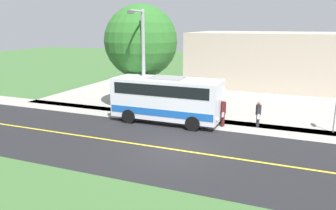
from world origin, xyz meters
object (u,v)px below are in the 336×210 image
object	(u,v)px
pedestrian_with_bags	(258,113)
commercial_building	(291,60)
tree_curbside	(141,42)
street_light_pole	(143,59)
pedestrian_waiting	(223,111)
shuttle_bus_front	(167,97)

from	to	relation	value
pedestrian_with_bags	commercial_building	bearing A→B (deg)	175.85
tree_curbside	commercial_building	bearing A→B (deg)	144.31
pedestrian_with_bags	tree_curbside	bearing A→B (deg)	-101.03
street_light_pole	pedestrian_waiting	bearing A→B (deg)	90.59
pedestrian_waiting	street_light_pole	world-z (taller)	street_light_pole
pedestrian_waiting	commercial_building	size ratio (longest dim) A/B	0.09
pedestrian_with_bags	commercial_building	size ratio (longest dim) A/B	0.08
shuttle_bus_front	commercial_building	distance (m)	18.21
pedestrian_waiting	street_light_pole	size ratio (longest dim) A/B	0.25
shuttle_bus_front	pedestrian_with_bags	world-z (taller)	shuttle_bus_front
pedestrian_waiting	tree_curbside	size ratio (longest dim) A/B	0.23
street_light_pole	commercial_building	xyz separation A→B (m)	(-16.54, 8.69, -1.29)
tree_curbside	commercial_building	size ratio (longest dim) A/B	0.39
shuttle_bus_front	pedestrian_waiting	world-z (taller)	shuttle_bus_front
pedestrian_waiting	commercial_building	xyz separation A→B (m)	(-16.48, 3.19, 1.74)
pedestrian_waiting	street_light_pole	bearing A→B (deg)	-89.41
pedestrian_with_bags	commercial_building	distance (m)	15.89
tree_curbside	commercial_building	distance (m)	17.39
shuttle_bus_front	pedestrian_with_bags	xyz separation A→B (m)	(-1.12, 5.68, -0.78)
pedestrian_waiting	pedestrian_with_bags	bearing A→B (deg)	109.93
pedestrian_with_bags	street_light_pole	size ratio (longest dim) A/B	0.22
pedestrian_waiting	commercial_building	world-z (taller)	commercial_building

